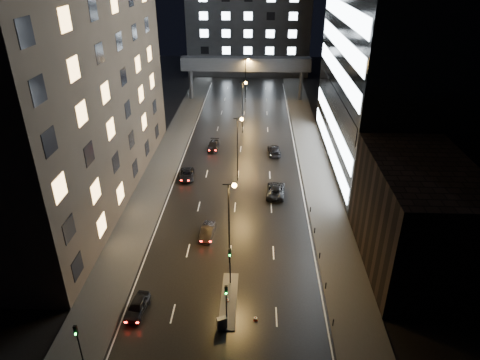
{
  "coord_description": "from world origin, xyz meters",
  "views": [
    {
      "loc": [
        2.74,
        -30.26,
        30.62
      ],
      "look_at": [
        0.67,
        20.47,
        4.0
      ],
      "focal_mm": 32.0,
      "sensor_mm": 36.0,
      "label": 1
    }
  ],
  "objects_px": {
    "car_away_c": "(187,175)",
    "car_away_b": "(208,232)",
    "car_away_d": "(213,146)",
    "utility_cabinet": "(222,323)",
    "car_away_a": "(137,306)",
    "car_toward_a": "(276,190)",
    "car_toward_b": "(274,150)"
  },
  "relations": [
    {
      "from": "car_away_c",
      "to": "car_away_b",
      "type": "bearing_deg",
      "value": -78.14
    },
    {
      "from": "car_away_d",
      "to": "utility_cabinet",
      "type": "relative_size",
      "value": 3.75
    },
    {
      "from": "car_away_a",
      "to": "car_toward_a",
      "type": "distance_m",
      "value": 27.49
    },
    {
      "from": "car_away_c",
      "to": "utility_cabinet",
      "type": "distance_m",
      "value": 31.04
    },
    {
      "from": "utility_cabinet",
      "to": "car_away_d",
      "type": "bearing_deg",
      "value": 73.53
    },
    {
      "from": "car_away_c",
      "to": "car_toward_b",
      "type": "height_order",
      "value": "car_toward_b"
    },
    {
      "from": "car_toward_b",
      "to": "car_away_a",
      "type": "bearing_deg",
      "value": 65.07
    },
    {
      "from": "car_away_a",
      "to": "utility_cabinet",
      "type": "relative_size",
      "value": 3.25
    },
    {
      "from": "car_away_a",
      "to": "car_toward_a",
      "type": "xyz_separation_m",
      "value": [
        14.11,
        23.6,
        0.08
      ]
    },
    {
      "from": "car_toward_a",
      "to": "car_toward_b",
      "type": "distance_m",
      "value": 14.41
    },
    {
      "from": "utility_cabinet",
      "to": "car_away_b",
      "type": "bearing_deg",
      "value": 78.2
    },
    {
      "from": "car_away_d",
      "to": "car_toward_a",
      "type": "relative_size",
      "value": 0.84
    },
    {
      "from": "car_toward_a",
      "to": "car_toward_b",
      "type": "relative_size",
      "value": 1.1
    },
    {
      "from": "car_away_b",
      "to": "car_away_c",
      "type": "height_order",
      "value": "car_away_b"
    },
    {
      "from": "car_away_a",
      "to": "car_away_c",
      "type": "xyz_separation_m",
      "value": [
        0.53,
        28.2,
        -0.04
      ]
    },
    {
      "from": "utility_cabinet",
      "to": "car_away_a",
      "type": "bearing_deg",
      "value": 144.54
    },
    {
      "from": "car_away_b",
      "to": "car_away_c",
      "type": "relative_size",
      "value": 0.91
    },
    {
      "from": "car_away_d",
      "to": "utility_cabinet",
      "type": "xyz_separation_m",
      "value": [
        4.75,
        -41.44,
        0.1
      ]
    },
    {
      "from": "car_toward_b",
      "to": "car_away_b",
      "type": "bearing_deg",
      "value": 66.21
    },
    {
      "from": "car_toward_b",
      "to": "utility_cabinet",
      "type": "distance_m",
      "value": 40.29
    },
    {
      "from": "car_toward_b",
      "to": "utility_cabinet",
      "type": "relative_size",
      "value": 4.07
    },
    {
      "from": "car_away_a",
      "to": "car_away_d",
      "type": "distance_m",
      "value": 39.76
    },
    {
      "from": "car_away_b",
      "to": "car_toward_a",
      "type": "xyz_separation_m",
      "value": [
        8.7,
        10.73,
        0.07
      ]
    },
    {
      "from": "utility_cabinet",
      "to": "car_toward_a",
      "type": "bearing_deg",
      "value": 54.18
    },
    {
      "from": "utility_cabinet",
      "to": "car_away_c",
      "type": "bearing_deg",
      "value": 81.53
    },
    {
      "from": "car_away_a",
      "to": "utility_cabinet",
      "type": "bearing_deg",
      "value": -5.9
    },
    {
      "from": "car_away_b",
      "to": "utility_cabinet",
      "type": "height_order",
      "value": "car_away_b"
    },
    {
      "from": "car_away_a",
      "to": "car_away_b",
      "type": "distance_m",
      "value": 13.95
    },
    {
      "from": "car_away_b",
      "to": "utility_cabinet",
      "type": "relative_size",
      "value": 3.42
    },
    {
      "from": "car_away_b",
      "to": "car_away_d",
      "type": "height_order",
      "value": "car_away_b"
    },
    {
      "from": "car_away_d",
      "to": "car_away_b",
      "type": "bearing_deg",
      "value": -84.67
    },
    {
      "from": "car_away_a",
      "to": "car_away_d",
      "type": "relative_size",
      "value": 0.87
    }
  ]
}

